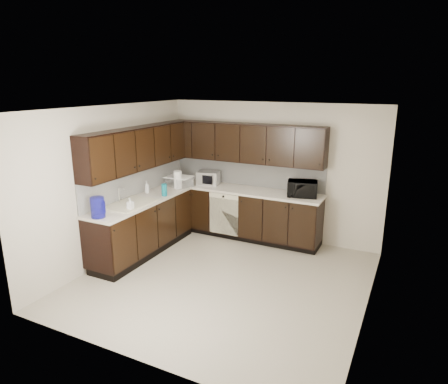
{
  "coord_description": "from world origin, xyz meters",
  "views": [
    {
      "loc": [
        2.38,
        -4.81,
        2.84
      ],
      "look_at": [
        -0.3,
        0.6,
        1.17
      ],
      "focal_mm": 32.0,
      "sensor_mm": 36.0,
      "label": 1
    }
  ],
  "objects_px": {
    "toaster_oven": "(208,178)",
    "blue_pitcher": "(98,207)",
    "microwave": "(302,189)",
    "storage_bin": "(179,181)",
    "sink": "(130,208)"
  },
  "relations": [
    {
      "from": "sink",
      "to": "storage_bin",
      "type": "relative_size",
      "value": 1.79
    },
    {
      "from": "sink",
      "to": "toaster_oven",
      "type": "distance_m",
      "value": 1.81
    },
    {
      "from": "microwave",
      "to": "toaster_oven",
      "type": "distance_m",
      "value": 1.84
    },
    {
      "from": "microwave",
      "to": "storage_bin",
      "type": "height_order",
      "value": "microwave"
    },
    {
      "from": "sink",
      "to": "storage_bin",
      "type": "xyz_separation_m",
      "value": [
        0.06,
        1.36,
        0.15
      ]
    },
    {
      "from": "storage_bin",
      "to": "sink",
      "type": "bearing_deg",
      "value": -92.66
    },
    {
      "from": "toaster_oven",
      "to": "blue_pitcher",
      "type": "distance_m",
      "value": 2.47
    },
    {
      "from": "storage_bin",
      "to": "blue_pitcher",
      "type": "distance_m",
      "value": 2.05
    },
    {
      "from": "sink",
      "to": "microwave",
      "type": "bearing_deg",
      "value": 35.91
    },
    {
      "from": "toaster_oven",
      "to": "storage_bin",
      "type": "height_order",
      "value": "toaster_oven"
    },
    {
      "from": "microwave",
      "to": "toaster_oven",
      "type": "bearing_deg",
      "value": 164.91
    },
    {
      "from": "toaster_oven",
      "to": "storage_bin",
      "type": "bearing_deg",
      "value": -151.28
    },
    {
      "from": "toaster_oven",
      "to": "blue_pitcher",
      "type": "xyz_separation_m",
      "value": [
        -0.51,
        -2.42,
        0.03
      ]
    },
    {
      "from": "sink",
      "to": "toaster_oven",
      "type": "relative_size",
      "value": 2.04
    },
    {
      "from": "toaster_oven",
      "to": "sink",
      "type": "bearing_deg",
      "value": -117.42
    }
  ]
}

